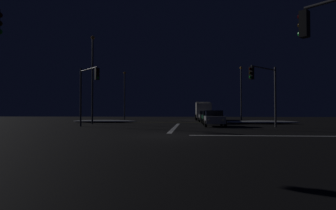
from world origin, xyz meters
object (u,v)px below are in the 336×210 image
(streetlamp_left_far, at_px, (125,92))
(streetlamp_left_near, at_px, (93,74))
(box_truck, at_px, (203,110))
(traffic_signal_nw, at_px, (88,85))
(sedan_green, at_px, (210,117))
(sedan_white, at_px, (205,116))
(traffic_signal_ne, at_px, (265,84))
(sedan_silver, at_px, (214,118))
(streetlamp_right_far, at_px, (241,89))

(streetlamp_left_far, distance_m, streetlamp_left_near, 16.03)
(box_truck, bearing_deg, traffic_signal_nw, -117.23)
(box_truck, xyz_separation_m, streetlamp_left_far, (-13.63, -0.69, 3.19))
(sedan_green, relative_size, sedan_white, 1.00)
(sedan_white, distance_m, traffic_signal_ne, 16.18)
(sedan_silver, bearing_deg, sedan_white, 90.71)
(sedan_white, relative_size, box_truck, 0.52)
(sedan_green, bearing_deg, box_truck, 90.67)
(sedan_silver, relative_size, box_truck, 0.52)
(streetlamp_right_far, bearing_deg, traffic_signal_nw, -129.22)
(sedan_green, height_order, streetlamp_left_far, streetlamp_left_far)
(traffic_signal_nw, bearing_deg, traffic_signal_ne, -0.53)
(sedan_white, bearing_deg, traffic_signal_nw, -128.01)
(box_truck, distance_m, streetlamp_right_far, 7.31)
(streetlamp_left_near, bearing_deg, sedan_green, 10.75)
(sedan_silver, distance_m, streetlamp_left_near, 15.19)
(streetlamp_left_far, bearing_deg, sedan_silver, -55.37)
(traffic_signal_nw, bearing_deg, streetlamp_left_near, 105.94)
(traffic_signal_ne, height_order, streetlamp_right_far, streetlamp_right_far)
(streetlamp_right_far, bearing_deg, streetlamp_left_near, -141.34)
(sedan_silver, bearing_deg, box_truck, 90.36)
(traffic_signal_nw, bearing_deg, box_truck, 62.77)
(box_truck, height_order, streetlamp_right_far, streetlamp_right_far)
(sedan_white, height_order, traffic_signal_nw, traffic_signal_nw)
(sedan_silver, height_order, sedan_green, same)
(sedan_silver, xyz_separation_m, sedan_green, (0.04, 6.54, 0.00))
(traffic_signal_ne, relative_size, streetlamp_left_near, 0.54)
(streetlamp_left_far, bearing_deg, streetlamp_left_near, -90.00)
(box_truck, relative_size, traffic_signal_nw, 1.45)
(sedan_green, height_order, sedan_white, same)
(sedan_green, xyz_separation_m, box_truck, (-0.16, 14.07, 0.91))
(sedan_silver, relative_size, streetlamp_left_far, 0.51)
(box_truck, bearing_deg, sedan_green, -89.33)
(box_truck, distance_m, streetlamp_left_far, 14.01)
(sedan_silver, height_order, traffic_signal_nw, traffic_signal_nw)
(box_truck, relative_size, streetlamp_left_far, 0.98)
(sedan_white, bearing_deg, box_truck, 89.79)
(traffic_signal_nw, height_order, streetlamp_left_far, streetlamp_left_far)
(sedan_green, distance_m, traffic_signal_nw, 15.27)
(box_truck, bearing_deg, sedan_white, -90.21)
(streetlamp_left_far, bearing_deg, streetlamp_right_far, 0.00)
(sedan_green, bearing_deg, traffic_signal_nw, -143.37)
(sedan_green, bearing_deg, sedan_white, 91.79)
(traffic_signal_ne, xyz_separation_m, traffic_signal_nw, (-16.25, 0.15, 0.06))
(sedan_green, relative_size, streetlamp_right_far, 0.48)
(streetlamp_left_far, xyz_separation_m, streetlamp_left_near, (0.00, -16.00, 1.00))
(sedan_silver, bearing_deg, streetlamp_right_far, 72.59)
(sedan_green, distance_m, streetlamp_left_near, 14.93)
(box_truck, xyz_separation_m, streetlamp_right_far, (6.37, -0.69, 3.52))
(sedan_white, relative_size, traffic_signal_ne, 0.77)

